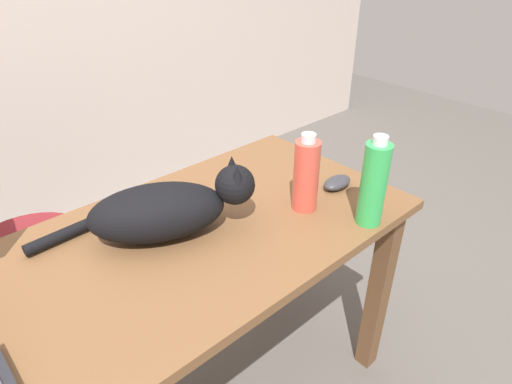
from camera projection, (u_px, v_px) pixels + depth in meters
The scene contains 6 objects.
desk at pixel (132, 297), 1.14m from camera, with size 1.67×0.68×0.76m.
office_chair at pixel (18, 274), 1.62m from camera, with size 0.48×0.48×0.89m.
cat at pixel (166, 209), 1.16m from camera, with size 0.55×0.33×0.20m.
computer_mouse at pixel (337, 183), 1.41m from camera, with size 0.11×0.06×0.04m, color #333338.
water_bottle at pixel (306, 175), 1.26m from camera, with size 0.07×0.07×0.24m.
spray_bottle at pixel (374, 184), 1.19m from camera, with size 0.07×0.07×0.27m.
Camera 1 is at (-0.32, -0.83, 1.48)m, focal length 30.65 mm.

